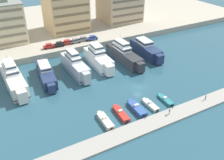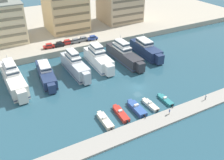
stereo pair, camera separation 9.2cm
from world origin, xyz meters
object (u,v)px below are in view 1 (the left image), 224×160
car_grey_center_left (75,41)px  pedestrian_near_edge (206,97)px  yacht_navy_mid_right (146,49)px  car_blue_center_right (92,38)px  motorboat_teal_center (165,100)px  car_red_far_left (49,46)px  yacht_white_center (98,58)px  motorboat_cream_far_left (105,121)px  yacht_ivory_left (13,78)px  motorboat_red_left (121,114)px  car_black_left (59,44)px  car_grey_center (83,39)px  pedestrian_mid_deck (170,111)px  yacht_navy_mid_left (46,74)px  yacht_silver_center_left (75,65)px  car_red_mid_left (67,42)px  motorboat_blue_mid_left (137,108)px  motorboat_cream_center_left (150,105)px  yacht_charcoal_center_right (124,54)px

car_grey_center_left → pedestrian_near_edge: (17.10, -50.47, -1.80)m
yacht_navy_mid_right → car_blue_center_right: (-13.38, 17.89, 0.98)m
motorboat_teal_center → car_grey_center_left: car_grey_center_left is taller
car_red_far_left → car_blue_center_right: bearing=-0.9°
yacht_white_center → motorboat_cream_far_left: yacht_white_center is taller
yacht_ivory_left → pedestrian_near_edge: bearing=-37.6°
motorboat_red_left → motorboat_cream_far_left: bearing=-173.0°
motorboat_teal_center → car_black_left: size_ratio=1.48×
car_grey_center → pedestrian_mid_deck: bearing=-88.7°
motorboat_cream_far_left → pedestrian_mid_deck: pedestrian_mid_deck is taller
car_red_far_left → car_black_left: (3.84, -0.17, 0.00)m
yacht_white_center → car_black_left: size_ratio=4.38×
yacht_navy_mid_left → motorboat_cream_far_left: yacht_navy_mid_left is taller
motorboat_red_left → yacht_ivory_left: bearing=126.7°
yacht_silver_center_left → car_red_mid_left: size_ratio=4.46×
pedestrian_near_edge → pedestrian_mid_deck: (-12.54, -0.14, 0.03)m
yacht_ivory_left → motorboat_blue_mid_left: yacht_ivory_left is taller
yacht_silver_center_left → yacht_navy_mid_right: (28.03, 0.18, -0.40)m
yacht_ivory_left → pedestrian_near_edge: 54.90m
yacht_ivory_left → motorboat_cream_center_left: (29.27, -28.14, -2.21)m
yacht_navy_mid_right → car_black_left: (-27.24, 17.99, 0.98)m
yacht_ivory_left → motorboat_cream_far_left: bearing=-60.7°
motorboat_cream_center_left → motorboat_blue_mid_left: bearing=174.9°
motorboat_red_left → pedestrian_near_edge: size_ratio=4.51×
pedestrian_near_edge → pedestrian_mid_deck: bearing=-179.4°
yacht_charcoal_center_right → yacht_navy_mid_right: yacht_charcoal_center_right is taller
yacht_white_center → yacht_charcoal_center_right: (9.39, -1.19, -0.09)m
yacht_navy_mid_right → car_grey_center: bearing=132.7°
motorboat_teal_center → pedestrian_mid_deck: bearing=-121.3°
motorboat_blue_mid_left → car_red_mid_left: 45.10m
motorboat_teal_center → car_red_mid_left: (-11.21, 45.41, 2.90)m
car_red_mid_left → pedestrian_near_edge: bearing=-68.0°
car_red_far_left → pedestrian_mid_deck: car_red_far_left is taller
pedestrian_near_edge → yacht_white_center: bearing=115.3°
motorboat_teal_center → motorboat_blue_mid_left: bearing=177.2°
motorboat_blue_mid_left → motorboat_cream_far_left: bearing=-177.3°
yacht_navy_mid_right → car_black_left: size_ratio=4.48×
yacht_charcoal_center_right → car_red_mid_left: (-14.18, 18.78, 0.72)m
yacht_navy_mid_left → yacht_silver_center_left: (9.44, -0.41, 0.79)m
yacht_silver_center_left → pedestrian_mid_deck: bearing=-69.5°
motorboat_red_left → car_grey_center_left: bearing=82.6°
motorboat_cream_center_left → car_grey_center_left: 45.29m
motorboat_blue_mid_left → motorboat_teal_center: (9.04, -0.44, -0.18)m
car_red_mid_left → pedestrian_near_edge: size_ratio=2.58×
yacht_silver_center_left → pedestrian_near_edge: 40.41m
car_grey_center_left → motorboat_cream_far_left: bearing=-103.1°
motorboat_cream_far_left → car_red_mid_left: car_red_mid_left is taller
car_black_left → car_grey_center: same height
yacht_navy_mid_left → pedestrian_mid_deck: 39.04m
motorboat_cream_center_left → pedestrian_mid_deck: (1.66, -5.51, 1.08)m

